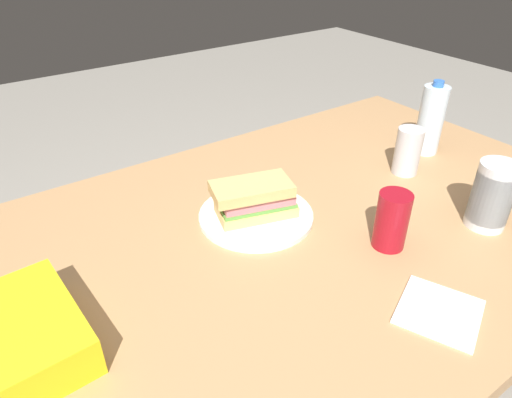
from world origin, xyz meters
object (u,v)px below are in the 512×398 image
object	(u,v)px
dining_table	(296,260)
sandwich	(255,199)
chip_bag	(27,334)
soda_can_silver	(408,151)
plastic_cup_stack	(492,196)
paper_plate	(256,216)
soda_can_red	(392,220)
water_bottle_tall	(431,120)

from	to	relation	value
dining_table	sandwich	bearing A→B (deg)	-54.20
chip_bag	soda_can_silver	distance (m)	0.94
soda_can_silver	plastic_cup_stack	bearing A→B (deg)	79.91
soda_can_silver	dining_table	bearing A→B (deg)	4.65
dining_table	soda_can_silver	size ratio (longest dim) A/B	12.64
paper_plate	chip_bag	bearing A→B (deg)	10.93
sandwich	chip_bag	size ratio (longest dim) A/B	0.88
soda_can_silver	paper_plate	bearing A→B (deg)	-6.41
dining_table	sandwich	world-z (taller)	sandwich
soda_can_red	chip_bag	xyz separation A→B (m)	(0.66, -0.14, -0.03)
sandwich	plastic_cup_stack	xyz separation A→B (m)	(-0.40, 0.31, 0.02)
water_bottle_tall	plastic_cup_stack	world-z (taller)	water_bottle_tall
paper_plate	chip_bag	distance (m)	0.51
dining_table	chip_bag	xyz separation A→B (m)	(0.55, 0.01, 0.13)
paper_plate	soda_can_red	bearing A→B (deg)	125.25
sandwich	dining_table	bearing A→B (deg)	125.80
chip_bag	soda_can_silver	world-z (taller)	soda_can_silver
soda_can_red	chip_bag	bearing A→B (deg)	-11.87
sandwich	soda_can_red	bearing A→B (deg)	126.01
chip_bag	plastic_cup_stack	distance (m)	0.91
dining_table	soda_can_silver	xyz separation A→B (m)	(-0.39, -0.03, 0.15)
sandwich	soda_can_red	world-z (taller)	soda_can_red
paper_plate	chip_bag	world-z (taller)	chip_bag
sandwich	plastic_cup_stack	world-z (taller)	plastic_cup_stack
dining_table	plastic_cup_stack	size ratio (longest dim) A/B	10.35
sandwich	water_bottle_tall	world-z (taller)	water_bottle_tall
soda_can_red	soda_can_silver	xyz separation A→B (m)	(-0.27, -0.19, 0.00)
chip_bag	water_bottle_tall	xyz separation A→B (m)	(-1.08, -0.09, 0.06)
soda_can_red	plastic_cup_stack	world-z (taller)	plastic_cup_stack
water_bottle_tall	sandwich	bearing A→B (deg)	-0.07
paper_plate	water_bottle_tall	bearing A→B (deg)	179.85
soda_can_red	soda_can_silver	world-z (taller)	same
paper_plate	soda_can_silver	bearing A→B (deg)	173.59
soda_can_red	chip_bag	world-z (taller)	soda_can_red
dining_table	chip_bag	bearing A→B (deg)	1.54
sandwich	chip_bag	distance (m)	0.50
chip_bag	soda_can_silver	bearing A→B (deg)	89.45
paper_plate	plastic_cup_stack	size ratio (longest dim) A/B	1.71
dining_table	chip_bag	size ratio (longest dim) A/B	6.70
soda_can_red	soda_can_silver	distance (m)	0.33
sandwich	chip_bag	bearing A→B (deg)	10.93
sandwich	water_bottle_tall	distance (m)	0.59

